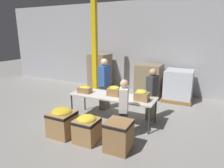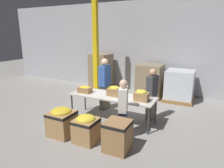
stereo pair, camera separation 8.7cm
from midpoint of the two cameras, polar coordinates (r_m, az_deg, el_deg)
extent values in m
plane|color=gray|center=(6.28, 0.50, -10.29)|extent=(30.00, 30.00, 0.00)
cube|color=#A8A8AD|center=(9.13, 10.65, 10.24)|extent=(16.00, 0.08, 4.00)
cube|color=beige|center=(6.00, 0.52, -3.49)|extent=(2.60, 0.86, 0.04)
cylinder|color=#38383D|center=(6.45, -10.97, -6.22)|extent=(0.05, 0.05, 0.76)
cylinder|color=#38383D|center=(5.42, 10.84, -10.34)|extent=(0.05, 0.05, 0.76)
cylinder|color=#38383D|center=(7.02, -7.34, -4.37)|extent=(0.05, 0.05, 0.76)
cylinder|color=#38383D|center=(6.08, 12.75, -7.64)|extent=(0.05, 0.05, 0.76)
cube|color=olive|center=(6.32, -7.37, -1.68)|extent=(0.41, 0.27, 0.17)
ellipsoid|color=yellow|center=(6.30, -7.39, -0.89)|extent=(0.36, 0.25, 0.08)
ellipsoid|color=yellow|center=(6.27, -6.98, -0.72)|extent=(0.15, 0.17, 0.05)
ellipsoid|color=yellow|center=(6.31, -7.84, -0.54)|extent=(0.07, 0.16, 0.05)
cube|color=olive|center=(5.97, 1.07, -2.26)|extent=(0.38, 0.31, 0.22)
ellipsoid|color=gold|center=(5.94, 1.08, -1.14)|extent=(0.34, 0.27, 0.12)
ellipsoid|color=gold|center=(5.89, 1.53, -0.89)|extent=(0.15, 0.07, 0.04)
ellipsoid|color=gold|center=(5.83, 1.63, -1.24)|extent=(0.15, 0.06, 0.04)
ellipsoid|color=gold|center=(5.92, 1.48, -0.69)|extent=(0.07, 0.22, 0.04)
ellipsoid|color=gold|center=(5.87, 0.23, -0.92)|extent=(0.18, 0.05, 0.04)
cube|color=#A37A4C|center=(5.58, 8.86, -3.61)|extent=(0.38, 0.29, 0.23)
ellipsoid|color=gold|center=(5.54, 8.91, -2.37)|extent=(0.31, 0.26, 0.14)
ellipsoid|color=gold|center=(5.53, 8.20, -1.77)|extent=(0.15, 0.06, 0.05)
ellipsoid|color=gold|center=(5.58, 9.77, -1.95)|extent=(0.04, 0.21, 0.04)
ellipsoid|color=gold|center=(5.56, 8.85, -1.88)|extent=(0.15, 0.05, 0.05)
ellipsoid|color=gold|center=(5.45, 9.33, -2.36)|extent=(0.15, 0.12, 0.05)
cube|color=#6B604C|center=(7.08, -1.67, -3.73)|extent=(0.23, 0.41, 0.85)
cube|color=#2D5199|center=(6.87, -1.72, 2.41)|extent=(0.24, 0.48, 0.70)
sphere|color=#DBAD89|center=(6.79, -1.75, 6.29)|extent=(0.24, 0.24, 0.24)
cube|color=#2D3856|center=(5.22, 3.62, -11.33)|extent=(0.28, 0.39, 0.72)
cube|color=silver|center=(4.97, 3.74, -4.44)|extent=(0.31, 0.45, 0.60)
sphere|color=#DBAD89|center=(4.85, 3.81, 0.04)|extent=(0.20, 0.20, 0.20)
cube|color=#6B604C|center=(6.34, 11.52, -6.64)|extent=(0.27, 0.40, 0.76)
cube|color=#333338|center=(6.13, 11.84, -0.58)|extent=(0.30, 0.46, 0.63)
sphere|color=tan|center=(6.04, 12.04, 3.28)|extent=(0.21, 0.21, 0.21)
cube|color=#A37A4C|center=(5.48, -13.65, -10.89)|extent=(0.61, 0.61, 0.64)
cube|color=black|center=(5.38, -13.82, -8.33)|extent=(0.62, 0.62, 0.07)
ellipsoid|color=gold|center=(5.35, -13.86, -7.68)|extent=(0.52, 0.52, 0.22)
cube|color=#A37A4C|center=(5.08, -6.89, -13.01)|extent=(0.55, 0.55, 0.59)
cube|color=black|center=(4.97, -6.97, -10.55)|extent=(0.55, 0.55, 0.07)
ellipsoid|color=yellow|center=(4.95, -6.99, -9.87)|extent=(0.46, 0.46, 0.19)
cube|color=olive|center=(4.69, 2.14, -14.58)|extent=(0.56, 0.56, 0.71)
cube|color=black|center=(4.55, 2.18, -11.29)|extent=(0.56, 0.56, 0.07)
cube|color=yellow|center=(8.34, -4.37, 10.07)|extent=(0.19, 0.19, 4.00)
cube|color=olive|center=(8.43, 18.71, -4.05)|extent=(1.12, 1.12, 0.13)
cube|color=silver|center=(8.27, 19.04, -0.03)|extent=(1.03, 1.03, 1.09)
cube|color=olive|center=(8.72, 10.87, -2.94)|extent=(1.09, 1.09, 0.13)
cube|color=#897556|center=(8.54, 11.09, 1.42)|extent=(1.01, 1.01, 1.23)
cube|color=olive|center=(9.61, -2.82, -1.06)|extent=(0.96, 0.96, 0.13)
cube|color=#897556|center=(9.42, -2.89, 3.88)|extent=(0.88, 0.88, 1.55)
camera|label=1|loc=(0.04, -89.59, 0.11)|focal=32.00mm
camera|label=2|loc=(0.04, 90.41, -0.11)|focal=32.00mm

